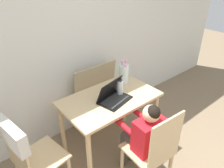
{
  "coord_description": "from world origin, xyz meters",
  "views": [
    {
      "loc": [
        -1.0,
        0.06,
        2.03
      ],
      "look_at": [
        0.25,
        1.55,
        0.91
      ],
      "focal_mm": 35.0,
      "sensor_mm": 36.0,
      "label": 1
    }
  ],
  "objects_px": {
    "laptop": "(113,95)",
    "chair_occupied": "(153,151)",
    "water_bottle": "(120,87)",
    "chair_spare": "(25,150)",
    "flower_vase": "(124,73)",
    "person_seated": "(144,133)"
  },
  "relations": [
    {
      "from": "laptop",
      "to": "flower_vase",
      "type": "xyz_separation_m",
      "value": [
        0.35,
        0.2,
        0.07
      ]
    },
    {
      "from": "chair_spare",
      "to": "flower_vase",
      "type": "height_order",
      "value": "flower_vase"
    },
    {
      "from": "chair_occupied",
      "to": "person_seated",
      "type": "bearing_deg",
      "value": -90.0
    },
    {
      "from": "person_seated",
      "to": "laptop",
      "type": "xyz_separation_m",
      "value": [
        0.01,
        0.47,
        0.19
      ]
    },
    {
      "from": "person_seated",
      "to": "water_bottle",
      "type": "relative_size",
      "value": 5.09
    },
    {
      "from": "flower_vase",
      "to": "water_bottle",
      "type": "distance_m",
      "value": 0.28
    },
    {
      "from": "chair_spare",
      "to": "person_seated",
      "type": "bearing_deg",
      "value": -125.25
    },
    {
      "from": "flower_vase",
      "to": "chair_spare",
      "type": "bearing_deg",
      "value": -171.39
    },
    {
      "from": "chair_occupied",
      "to": "chair_spare",
      "type": "bearing_deg",
      "value": -29.33
    },
    {
      "from": "chair_occupied",
      "to": "flower_vase",
      "type": "distance_m",
      "value": 0.96
    },
    {
      "from": "chair_spare",
      "to": "flower_vase",
      "type": "xyz_separation_m",
      "value": [
        1.31,
        0.2,
        0.22
      ]
    },
    {
      "from": "chair_occupied",
      "to": "chair_spare",
      "type": "xyz_separation_m",
      "value": [
        -0.94,
        0.61,
        0.15
      ]
    },
    {
      "from": "chair_occupied",
      "to": "water_bottle",
      "type": "relative_size",
      "value": 4.98
    },
    {
      "from": "chair_occupied",
      "to": "water_bottle",
      "type": "xyz_separation_m",
      "value": [
        0.14,
        0.64,
        0.34
      ]
    },
    {
      "from": "laptop",
      "to": "water_bottle",
      "type": "height_order",
      "value": "laptop"
    },
    {
      "from": "laptop",
      "to": "chair_occupied",
      "type": "bearing_deg",
      "value": -103.96
    },
    {
      "from": "laptop",
      "to": "flower_vase",
      "type": "distance_m",
      "value": 0.41
    },
    {
      "from": "flower_vase",
      "to": "water_bottle",
      "type": "relative_size",
      "value": 1.61
    },
    {
      "from": "chair_occupied",
      "to": "person_seated",
      "type": "distance_m",
      "value": 0.18
    },
    {
      "from": "flower_vase",
      "to": "person_seated",
      "type": "bearing_deg",
      "value": -117.72
    },
    {
      "from": "laptop",
      "to": "water_bottle",
      "type": "relative_size",
      "value": 2.06
    },
    {
      "from": "person_seated",
      "to": "water_bottle",
      "type": "distance_m",
      "value": 0.57
    }
  ]
}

